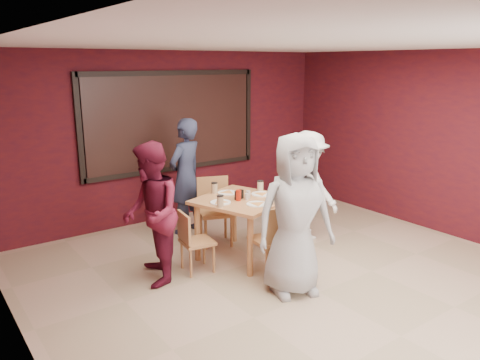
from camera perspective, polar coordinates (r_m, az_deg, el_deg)
floor at (r=5.69m, az=9.60°, el=-13.34°), size 7.00×7.00×0.00m
window_blinds at (r=7.90m, az=-8.11°, el=7.05°), size 3.00×0.02×1.50m
dining_table at (r=6.29m, az=0.18°, el=-3.22°), size 1.35×1.35×0.99m
chair_front at (r=5.77m, az=4.34°, el=-6.93°), size 0.51×0.51×0.94m
chair_back at (r=6.89m, az=-3.13°, el=-3.24°), size 0.61×0.61×0.97m
chair_left at (r=5.97m, az=-5.84°, el=-7.10°), size 0.44×0.44×0.80m
chair_right at (r=6.93m, az=5.60°, el=-3.36°), size 0.50×0.50×0.94m
diner_front at (r=5.32m, az=6.71°, el=-4.27°), size 1.06×0.86×1.87m
diner_back at (r=7.25m, az=-6.64°, el=0.43°), size 0.77×0.64×1.80m
diner_left at (r=5.64m, az=-10.79°, el=-4.11°), size 0.91×1.01×1.73m
diner_right at (r=7.03m, az=8.18°, el=-0.72°), size 0.70×1.11×1.64m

